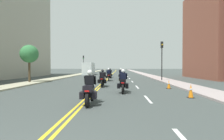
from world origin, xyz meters
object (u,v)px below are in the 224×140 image
object	(u,v)px
motorcycle_2	(102,79)
parked_truck	(89,69)
motorcycle_4	(109,76)
motorcycle_3	(122,78)
traffic_light_far	(83,61)
motorcycle_1	(123,83)
traffic_light_near	(162,54)
motorcycle_5	(121,75)
traffic_cone_0	(191,91)
motorcycle_0	(90,91)
motorcycle_6	(110,74)
street_tree_0	(29,54)
traffic_cone_1	(169,84)

from	to	relation	value
motorcycle_2	parked_truck	bearing A→B (deg)	102.77
motorcycle_2	motorcycle_4	bearing A→B (deg)	89.26
motorcycle_3	traffic_light_far	xyz separation A→B (m)	(-9.36, 25.21, 2.58)
motorcycle_1	traffic_light_near	xyz separation A→B (m)	(5.13, 10.43, 2.78)
motorcycle_2	traffic_light_near	bearing A→B (deg)	44.60
motorcycle_5	traffic_cone_0	size ratio (longest dim) A/B	2.67
motorcycle_4	parked_truck	world-z (taller)	parked_truck
motorcycle_2	parked_truck	size ratio (longest dim) A/B	0.34
motorcycle_0	motorcycle_6	bearing A→B (deg)	88.91
motorcycle_2	traffic_light_far	xyz separation A→B (m)	(-7.49, 28.43, 2.57)
motorcycle_3	street_tree_0	size ratio (longest dim) A/B	0.49
traffic_cone_0	traffic_light_near	world-z (taller)	traffic_light_near
motorcycle_2	traffic_light_near	size ratio (longest dim) A/B	0.44
motorcycle_0	motorcycle_6	size ratio (longest dim) A/B	1.05
traffic_light_far	parked_truck	size ratio (longest dim) A/B	0.72
motorcycle_3	motorcycle_0	bearing A→B (deg)	-96.47
motorcycle_1	motorcycle_6	bearing A→B (deg)	99.39
traffic_light_far	parked_truck	bearing A→B (deg)	-53.42
motorcycle_0	motorcycle_6	xyz separation A→B (m)	(-0.12, 21.19, -0.00)
motorcycle_0	traffic_light_near	distance (m)	16.16
motorcycle_6	traffic_light_far	distance (m)	16.86
traffic_cone_1	motorcycle_6	bearing A→B (deg)	110.86
motorcycle_4	motorcycle_2	bearing A→B (deg)	-94.21
street_tree_0	parked_truck	bearing A→B (deg)	82.64
motorcycle_5	motorcycle_6	xyz separation A→B (m)	(-1.78, 2.94, -0.02)
motorcycle_0	traffic_light_near	size ratio (longest dim) A/B	0.45
street_tree_0	motorcycle_0	bearing A→B (deg)	-52.18
motorcycle_0	motorcycle_3	size ratio (longest dim) A/B	1.08
motorcycle_3	traffic_cone_1	bearing A→B (deg)	-47.27
motorcycle_6	parked_truck	world-z (taller)	parked_truck
motorcycle_2	motorcycle_3	distance (m)	3.73
street_tree_0	parked_truck	size ratio (longest dim) A/B	0.66
motorcycle_6	traffic_cone_0	size ratio (longest dim) A/B	2.67
motorcycle_4	traffic_light_near	world-z (taller)	traffic_light_near
traffic_cone_1	motorcycle_2	bearing A→B (deg)	167.46
motorcycle_1	traffic_cone_0	distance (m)	4.35
traffic_light_near	motorcycle_5	bearing A→B (deg)	143.09
motorcycle_4	traffic_light_near	bearing A→B (deg)	-4.95
traffic_light_near	parked_truck	distance (m)	23.14
motorcycle_0	traffic_cone_1	bearing A→B (deg)	47.86
motorcycle_4	traffic_cone_1	xyz separation A→B (m)	(5.48, -8.20, -0.32)
traffic_light_near	parked_truck	world-z (taller)	traffic_light_near
motorcycle_4	traffic_cone_0	bearing A→B (deg)	-69.34
traffic_cone_0	motorcycle_3	bearing A→B (deg)	113.18
motorcycle_2	traffic_light_near	distance (m)	10.04
traffic_light_near	traffic_light_far	xyz separation A→B (m)	(-14.41, 21.71, -0.21)
parked_truck	traffic_light_near	bearing A→B (deg)	-56.81
traffic_light_near	parked_truck	xyz separation A→B (m)	(-12.61, 19.28, -2.16)
parked_truck	traffic_light_far	bearing A→B (deg)	126.58
motorcycle_6	traffic_cone_1	world-z (taller)	motorcycle_6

